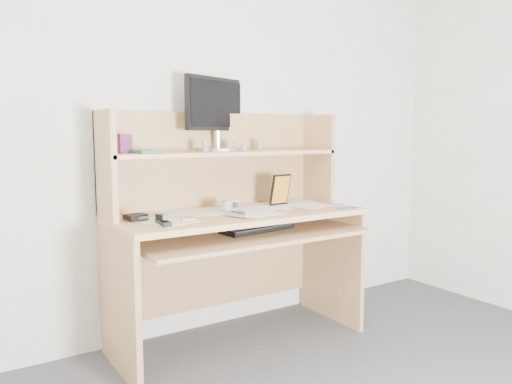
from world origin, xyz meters
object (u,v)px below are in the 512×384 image
monitor (216,112)px  keyboard (257,228)px  desk (232,220)px  tv_remote (237,215)px  game_case (280,190)px

monitor → keyboard: bearing=-99.9°
keyboard → monitor: 0.73m
desk → tv_remote: desk is taller
monitor → game_case: bearing=-51.8°
keyboard → tv_remote: size_ratio=2.75×
keyboard → monitor: (-0.07, 0.33, 0.64)m
game_case → monitor: bearing=144.5°
monitor → tv_remote: bearing=-125.2°
keyboard → game_case: game_case is taller
desk → game_case: bearing=-3.8°
desk → keyboard: size_ratio=3.17×
game_case → monitor: 0.59m
desk → tv_remote: (-0.10, -0.23, 0.07)m
tv_remote → game_case: size_ratio=0.86×
tv_remote → monitor: 0.68m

